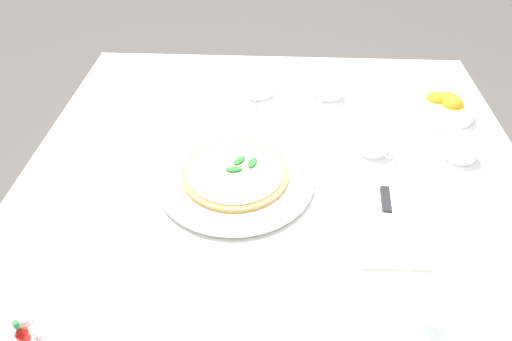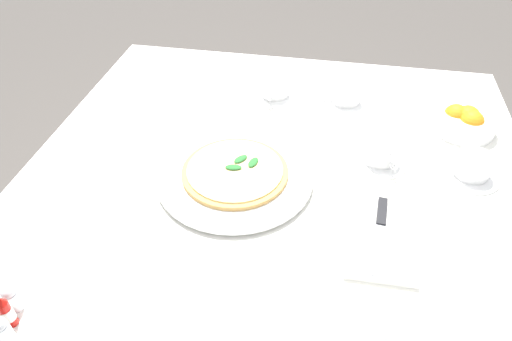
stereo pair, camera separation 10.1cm
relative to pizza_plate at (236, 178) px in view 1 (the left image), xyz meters
name	(u,v)px [view 1 (the left image)]	position (x,y,z in m)	size (l,w,h in m)	color
dining_table	(274,214)	(-0.03, 0.09, -0.14)	(1.15, 1.15, 0.76)	white
pizza_plate	(236,178)	(0.00, 0.00, 0.00)	(0.34, 0.34, 0.02)	white
pizza	(236,173)	(0.00, 0.00, 0.01)	(0.23, 0.23, 0.02)	tan
coffee_cup_right_edge	(460,150)	(-0.11, 0.51, 0.01)	(0.13, 0.13, 0.06)	white
coffee_cup_back_corner	(258,88)	(-0.36, 0.03, 0.02)	(0.13, 0.13, 0.06)	white
coffee_cup_left_edge	(329,89)	(-0.36, 0.23, 0.02)	(0.13, 0.13, 0.06)	white
coffee_cup_near_left	(373,143)	(-0.12, 0.32, 0.02)	(0.13, 0.13, 0.06)	white
water_glass_near_right	(428,329)	(0.37, 0.32, 0.03)	(0.07, 0.07, 0.10)	white
napkin_folded	(386,222)	(0.12, 0.31, 0.00)	(0.22, 0.13, 0.02)	white
dinner_knife	(388,218)	(0.12, 0.31, 0.01)	(0.20, 0.04, 0.01)	silver
citrus_bowl	(445,106)	(-0.29, 0.53, 0.02)	(0.15, 0.15, 0.07)	white
hot_sauce_bottle	(26,340)	(0.41, -0.28, 0.02)	(0.02, 0.02, 0.08)	#B7140F
pepper_shaker	(29,326)	(0.38, -0.29, 0.01)	(0.03, 0.03, 0.06)	white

